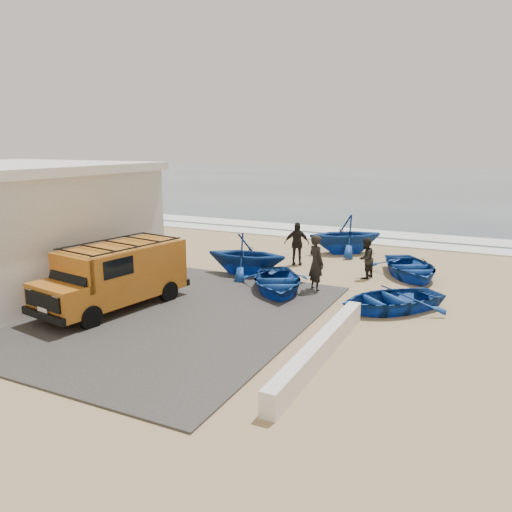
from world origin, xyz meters
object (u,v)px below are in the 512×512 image
at_px(boat_near_right, 390,299).
at_px(fisherman_back, 297,244).
at_px(fisherman_front, 316,263).
at_px(parapet, 320,348).
at_px(boat_mid_right, 410,267).
at_px(boat_far_left, 345,234).
at_px(fisherman_middle, 366,258).
at_px(boat_mid_left, 246,254).
at_px(boat_near_left, 277,281).
at_px(van, 116,274).

bearing_deg(boat_near_right, fisherman_back, -178.83).
bearing_deg(fisherman_front, parapet, 147.72).
height_order(boat_mid_right, boat_far_left, boat_far_left).
relative_size(parapet, fisherman_middle, 3.89).
xyz_separation_m(boat_near_right, fisherman_back, (-4.76, 4.29, 0.55)).
bearing_deg(fisherman_back, boat_mid_left, -141.72).
height_order(boat_mid_right, fisherman_middle, fisherman_middle).
xyz_separation_m(boat_near_right, boat_far_left, (-3.57, 7.39, 0.55)).
bearing_deg(boat_near_right, parapet, -56.48).
distance_m(boat_near_left, fisherman_middle, 3.87).
relative_size(parapet, boat_mid_right, 1.65).
bearing_deg(boat_near_right, boat_mid_right, 134.81).
xyz_separation_m(boat_near_right, boat_mid_right, (-0.13, 4.31, 0.03)).
relative_size(boat_near_left, fisherman_front, 1.77).
xyz_separation_m(parapet, boat_mid_right, (0.61, 8.64, 0.10)).
distance_m(boat_near_right, boat_mid_left, 6.20).
xyz_separation_m(boat_far_left, fisherman_middle, (1.95, -3.99, -0.13)).
height_order(van, boat_far_left, van).
xyz_separation_m(parapet, fisherman_back, (-4.03, 8.62, 0.63)).
relative_size(boat_mid_left, boat_mid_right, 0.85).
bearing_deg(boat_near_left, boat_near_right, -32.34).
xyz_separation_m(boat_mid_left, fisherman_middle, (4.28, 1.53, -0.05)).
xyz_separation_m(van, boat_far_left, (4.06, 10.86, -0.19)).
xyz_separation_m(boat_near_left, fisherman_back, (-0.85, 3.98, 0.54)).
relative_size(boat_near_right, fisherman_front, 1.72).
bearing_deg(van, boat_mid_left, 80.93).
bearing_deg(boat_far_left, van, -56.74).
bearing_deg(fisherman_middle, boat_mid_right, 137.49).
bearing_deg(boat_far_left, boat_mid_right, 12.04).
xyz_separation_m(boat_near_left, boat_far_left, (0.34, 7.08, 0.54)).
xyz_separation_m(boat_near_left, fisherman_middle, (2.29, 3.09, 0.41)).
xyz_separation_m(boat_near_right, fisherman_middle, (-1.62, 3.39, 0.42)).
distance_m(parapet, boat_mid_right, 8.67).
relative_size(parapet, fisherman_front, 3.04).
relative_size(boat_near_right, boat_mid_right, 0.93).
height_order(boat_near_right, fisherman_front, fisherman_front).
height_order(boat_mid_left, boat_far_left, boat_far_left).
distance_m(boat_near_left, boat_near_right, 3.93).
bearing_deg(boat_mid_right, boat_far_left, 111.36).
bearing_deg(fisherman_back, fisherman_front, -85.21).
height_order(parapet, boat_mid_right, boat_mid_right).
height_order(van, fisherman_front, van).
bearing_deg(boat_near_right, boat_near_left, -141.28).
xyz_separation_m(parapet, fisherman_front, (-2.01, 5.32, 0.71)).
distance_m(boat_mid_left, boat_far_left, 6.00).
distance_m(boat_near_left, fisherman_front, 1.49).
bearing_deg(fisherman_middle, fisherman_back, -89.93).
bearing_deg(fisherman_front, boat_mid_right, -91.15).
relative_size(boat_mid_right, boat_far_left, 1.07).
bearing_deg(boat_near_right, fisherman_middle, 158.69).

